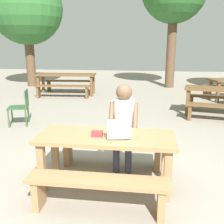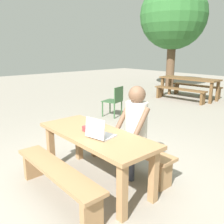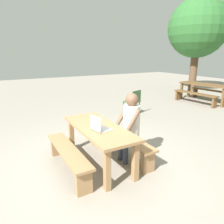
{
  "view_description": "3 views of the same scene",
  "coord_description": "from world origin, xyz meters",
  "views": [
    {
      "loc": [
        0.51,
        -3.19,
        1.89
      ],
      "look_at": [
        0.05,
        0.25,
        0.97
      ],
      "focal_mm": 42.3,
      "sensor_mm": 36.0,
      "label": 1
    },
    {
      "loc": [
        2.41,
        -1.81,
        1.79
      ],
      "look_at": [
        0.05,
        0.25,
        0.97
      ],
      "focal_mm": 38.83,
      "sensor_mm": 36.0,
      "label": 2
    },
    {
      "loc": [
        3.17,
        -1.52,
        1.98
      ],
      "look_at": [
        0.05,
        0.25,
        0.97
      ],
      "focal_mm": 33.19,
      "sensor_mm": 36.0,
      "label": 3
    }
  ],
  "objects": [
    {
      "name": "tree_rear",
      "position": [
        -4.59,
        8.0,
        3.25
      ],
      "size": [
        3.03,
        3.03,
        4.79
      ],
      "color": "brown",
      "rests_on": "ground"
    },
    {
      "name": "laptop",
      "position": [
        0.18,
        -0.07,
        0.79
      ],
      "size": [
        0.34,
        0.33,
        0.26
      ],
      "rotation": [
        0.0,
        0.0,
        3.33
      ],
      "color": "silver",
      "rests_on": "picnic_table_front"
    },
    {
      "name": "bench_rear_south",
      "position": [
        -2.4,
        5.55,
        0.34
      ],
      "size": [
        1.93,
        0.42,
        0.45
      ],
      "rotation": [
        0.0,
        0.0,
        0.06
      ],
      "color": "brown",
      "rests_on": "ground"
    },
    {
      "name": "plastic_chair",
      "position": [
        -2.38,
        2.46,
        0.45
      ],
      "size": [
        0.55,
        0.55,
        0.83
      ],
      "rotation": [
        0.0,
        0.0,
        5.01
      ],
      "color": "#335933",
      "rests_on": "ground"
    },
    {
      "name": "picnic_table_front",
      "position": [
        0.0,
        0.0,
        0.61
      ],
      "size": [
        1.78,
        0.71,
        0.72
      ],
      "color": "#9E754C",
      "rests_on": "ground"
    },
    {
      "name": "picnic_table_rear",
      "position": [
        -2.44,
        6.18,
        0.66
      ],
      "size": [
        2.18,
        0.87,
        0.77
      ],
      "rotation": [
        0.0,
        0.0,
        0.06
      ],
      "color": "brown",
      "rests_on": "ground"
    },
    {
      "name": "ground_plane",
      "position": [
        0.0,
        0.0,
        0.0
      ],
      "size": [
        30.0,
        30.0,
        0.0
      ],
      "primitive_type": "plane",
      "color": "gray"
    },
    {
      "name": "person_seated",
      "position": [
        0.18,
        0.56,
        0.77
      ],
      "size": [
        0.42,
        0.41,
        1.31
      ],
      "color": "#333847",
      "rests_on": "ground"
    },
    {
      "name": "small_pouch",
      "position": [
        -0.1,
        -0.05,
        0.76
      ],
      "size": [
        0.14,
        0.08,
        0.07
      ],
      "color": "#993338",
      "rests_on": "picnic_table_front"
    },
    {
      "name": "bench_rear_north",
      "position": [
        -2.48,
        6.81,
        0.34
      ],
      "size": [
        1.93,
        0.42,
        0.45
      ],
      "rotation": [
        0.0,
        0.0,
        0.06
      ],
      "color": "brown",
      "rests_on": "ground"
    },
    {
      "name": "bench_near",
      "position": [
        0.0,
        -0.59,
        0.32
      ],
      "size": [
        1.61,
        0.3,
        0.42
      ],
      "color": "#9E754C",
      "rests_on": "ground"
    },
    {
      "name": "bench_far",
      "position": [
        0.0,
        0.59,
        0.32
      ],
      "size": [
        1.61,
        0.3,
        0.42
      ],
      "color": "#9E754C",
      "rests_on": "ground"
    }
  ]
}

